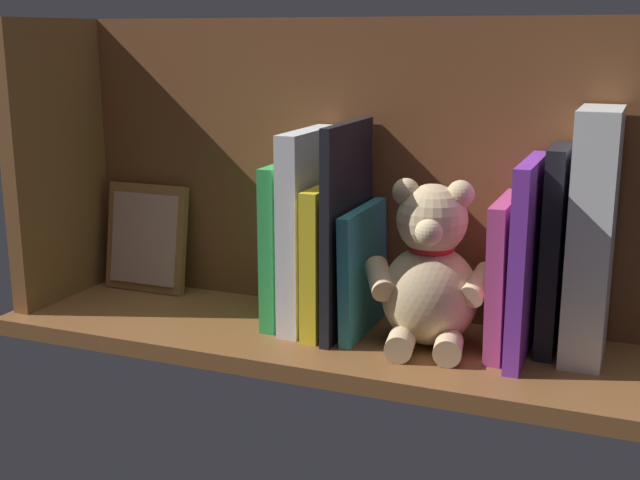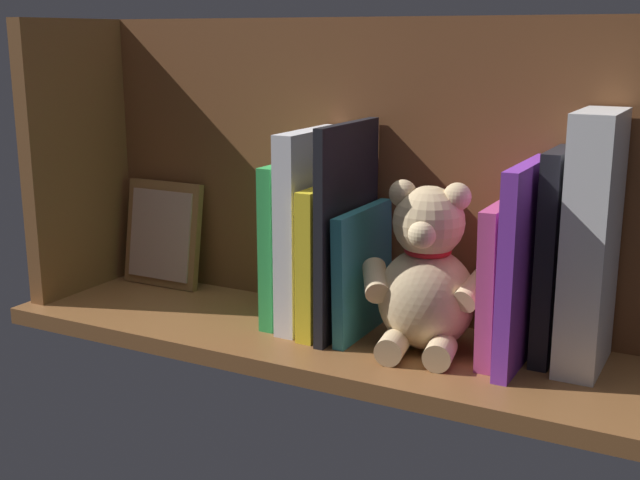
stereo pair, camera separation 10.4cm
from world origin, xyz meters
The scene contains 14 objects.
ground_plane centered at (0.00, 0.00, -1.10)cm, with size 84.18×25.22×2.20cm, color brown.
shelf_back_panel centered at (0.00, -10.36, 19.58)cm, with size 84.18×1.50×39.17cm, color brown.
shelf_side_divider centered at (40.09, 0.00, 19.58)cm, with size 2.40×19.22×39.17cm, color brown.
dictionary_thick_white centered at (-32.18, -3.40, 14.57)cm, with size 4.68×11.43×29.13cm, color white.
book_0 centered at (-28.03, -4.23, 12.30)cm, with size 2.17×9.96×24.61cm, color black.
book_1 centered at (-25.31, -1.37, 11.64)cm, with size 1.83×15.68×23.28cm, color purple.
book_2 centered at (-22.69, -2.40, 9.21)cm, with size 1.98×13.62×18.42cm, color #B23F72.
teddy_bear centered at (-14.24, -0.18, 9.01)cm, with size 16.40×14.40×20.47cm.
book_3 centered at (-5.17, -1.84, 8.05)cm, with size 1.48×14.75×16.09cm, color teal.
book_4 centered at (-3.09, -1.40, 13.31)cm, with size 1.24×15.62×26.62cm, color black.
book_5 centered at (-0.66, -1.72, 9.41)cm, with size 2.18×14.98×18.83cm, color yellow.
book_6 centered at (2.52, -2.04, 12.69)cm, with size 2.74×14.33×25.39cm, color silver.
book_7 centered at (5.62, -2.47, 10.54)cm, with size 2.02×13.49×21.08cm, color green.
picture_frame_leaning centered at (30.52, -6.95, 7.79)cm, with size 12.95×3.95×15.79cm.
Camera 1 is at (-37.98, 93.86, 36.96)cm, focal length 46.69 mm.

